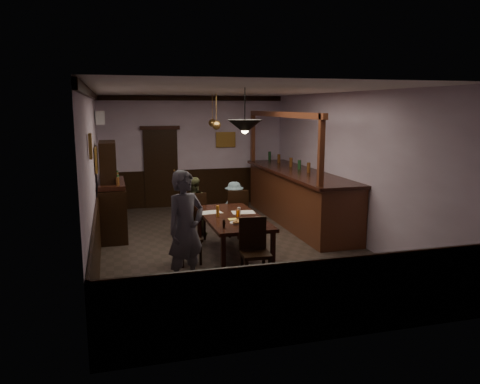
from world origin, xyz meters
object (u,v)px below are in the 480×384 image
object	(u,v)px
coffee_cup	(257,219)
soda_can	(238,213)
dining_table	(232,220)
bar_counter	(298,196)
person_seated_left	(193,207)
person_seated_right	(234,207)
pendant_brass_mid	(216,125)
chair_far_right	(237,211)
chair_near	(254,247)
pendant_iron	(245,127)
person_standing	(186,230)
pendant_brass_far	(212,123)
chair_far_left	(195,214)
sideboard	(112,199)
chair_side	(184,236)

from	to	relation	value
coffee_cup	soda_can	xyz separation A→B (m)	(-0.23, 0.44, 0.01)
dining_table	bar_counter	distance (m)	2.90
person_seated_left	person_seated_right	distance (m)	0.90
dining_table	person_seated_left	bearing A→B (deg)	106.38
pendant_brass_mid	bar_counter	bearing A→B (deg)	-6.36
coffee_cup	person_seated_left	bearing A→B (deg)	110.27
bar_counter	soda_can	bearing A→B (deg)	-134.47
chair_far_right	person_seated_right	distance (m)	0.28
chair_near	soda_can	world-z (taller)	chair_near
pendant_iron	pendant_brass_mid	xyz separation A→B (m)	(0.21, 3.00, -0.09)
coffee_cup	person_seated_right	bearing A→B (deg)	86.13
person_standing	coffee_cup	size ratio (longest dim) A/B	22.41
soda_can	pendant_brass_far	distance (m)	3.92
chair_far_left	chair_far_right	world-z (taller)	chair_far_right
person_seated_left	sideboard	size ratio (longest dim) A/B	0.63
person_standing	person_seated_right	xyz separation A→B (m)	(1.49, 2.81, -0.34)
dining_table	pendant_iron	distance (m)	1.89
person_seated_left	pendant_brass_far	distance (m)	2.74
chair_side	pendant_brass_mid	xyz separation A→B (m)	(1.14, 2.42, 1.79)
person_seated_left	pendant_brass_far	world-z (taller)	pendant_brass_far
coffee_cup	sideboard	world-z (taller)	sideboard
chair_far_left	pendant_iron	bearing A→B (deg)	103.85
chair_far_left	person_seated_right	bearing A→B (deg)	-161.17
person_standing	soda_can	distance (m)	1.64
chair_near	pendant_iron	xyz separation A→B (m)	(-0.01, 0.52, 1.84)
chair_side	person_standing	size ratio (longest dim) A/B	0.52
chair_near	coffee_cup	distance (m)	0.90
pendant_iron	pendant_brass_mid	bearing A→B (deg)	86.00
person_seated_right	coffee_cup	size ratio (longest dim) A/B	13.99
coffee_cup	soda_can	size ratio (longest dim) A/B	0.67
chair_far_right	soda_can	world-z (taller)	chair_far_right
chair_near	pendant_brass_mid	distance (m)	3.93
chair_far_left	sideboard	size ratio (longest dim) A/B	0.49
chair_side	chair_far_right	bearing A→B (deg)	-53.89
person_seated_right	sideboard	xyz separation A→B (m)	(-2.54, 0.40, 0.24)
dining_table	person_standing	bearing A→B (deg)	-129.84
chair_far_right	chair_near	distance (m)	2.62
person_standing	pendant_iron	distance (m)	1.88
chair_side	person_seated_left	xyz separation A→B (m)	(0.47, 1.77, 0.12)
chair_side	pendant_brass_mid	bearing A→B (deg)	-36.59
bar_counter	pendant_iron	bearing A→B (deg)	-127.01
chair_far_left	chair_far_right	bearing A→B (deg)	-178.54
chair_side	pendant_brass_far	distance (m)	4.37
dining_table	chair_side	distance (m)	0.97
chair_far_left	soda_can	bearing A→B (deg)	113.32
soda_can	chair_far_left	bearing A→B (deg)	111.98
person_standing	pendant_iron	bearing A→B (deg)	-5.90
chair_far_left	person_standing	world-z (taller)	person_standing
chair_near	pendant_brass_mid	size ratio (longest dim) A/B	1.25
chair_near	sideboard	bearing A→B (deg)	126.36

